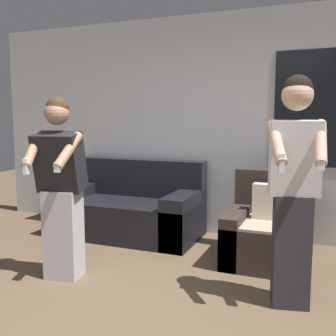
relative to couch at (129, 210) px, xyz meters
name	(u,v)px	position (x,y,z in m)	size (l,w,h in m)	color
wall_back	(220,126)	(1.02, 0.48, 1.04)	(6.41, 0.07, 2.70)	silver
couch	(129,210)	(0.00, 0.00, 0.00)	(1.76, 0.90, 0.92)	black
armchair	(270,232)	(1.74, -0.28, -0.01)	(0.82, 0.91, 0.90)	#332823
side_table	(62,181)	(-1.18, 0.24, 0.26)	(0.47, 0.35, 0.87)	brown
person_left	(61,188)	(0.06, -1.43, 0.51)	(0.46, 0.54, 1.63)	#B2B2B7
person_right	(294,188)	(2.02, -1.21, 0.61)	(0.44, 0.51, 1.76)	#28282D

